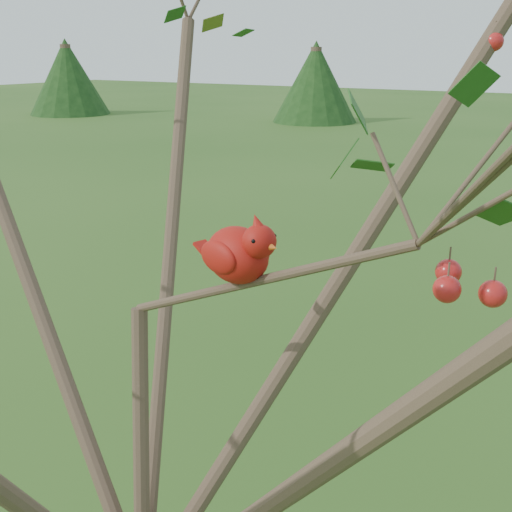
% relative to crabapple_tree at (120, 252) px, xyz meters
% --- Properties ---
extents(crabapple_tree, '(2.35, 2.05, 2.95)m').
position_rel_crabapple_tree_xyz_m(crabapple_tree, '(0.00, 0.00, 0.00)').
color(crabapple_tree, '#413023').
rests_on(crabapple_tree, ground).
extents(cardinal, '(0.21, 0.13, 0.15)m').
position_rel_crabapple_tree_xyz_m(cardinal, '(0.20, 0.10, 0.00)').
color(cardinal, '#A8130E').
rests_on(cardinal, ground).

